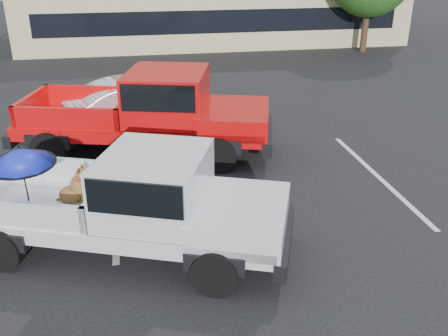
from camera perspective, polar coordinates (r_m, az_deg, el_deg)
The scene contains 6 objects.
ground at distance 9.55m, azimuth 6.19°, elevation -7.38°, with size 90.00×90.00×0.00m, color black.
stripe_left at distance 10.98m, azimuth -12.05°, elevation -3.32°, with size 0.12×5.00×0.01m, color silver.
stripe_right at distance 12.25m, azimuth 17.17°, elevation -0.90°, with size 0.12×5.00×0.01m, color silver.
silver_pickup at distance 8.56m, azimuth -9.38°, elevation -3.48°, with size 6.02×3.85×2.06m.
red_pickup at distance 12.75m, azimuth -7.29°, elevation 6.68°, with size 6.89×3.88×2.15m.
silver_sedan at distance 14.89m, azimuth -9.48°, elevation 7.31°, with size 1.54×4.41×1.45m, color #B8B9C0.
Camera 1 is at (-2.45, -7.77, 5.00)m, focal length 40.00 mm.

